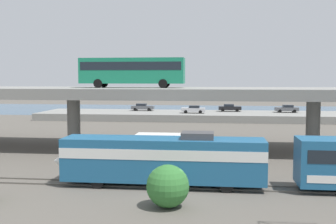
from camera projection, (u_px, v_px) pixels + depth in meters
ground_plane at (169, 202)px, 27.61m from camera, size 260.00×260.00×0.00m
rail_strip_near at (174, 188)px, 30.85m from camera, size 110.00×0.12×0.12m
rail_strip_far at (176, 183)px, 32.28m from camera, size 110.00×0.12×0.12m
train_locomotive at (153, 157)px, 31.59m from camera, size 16.32×3.04×4.18m
highway_overpass at (189, 94)px, 46.87m from camera, size 96.00×11.21×7.08m
transit_bus_on_overpass at (132, 70)px, 47.66m from camera, size 12.00×2.68×3.40m
service_truck_west at (151, 149)px, 38.52m from camera, size 6.80×2.46×3.04m
pier_parking_lot at (201, 116)px, 81.98m from camera, size 64.04×13.25×1.37m
parked_car_0 at (230, 108)px, 84.30m from camera, size 4.56×1.99×1.50m
parked_car_1 at (287, 109)px, 81.91m from camera, size 4.47×1.96×1.50m
parked_car_2 at (142, 107)px, 86.16m from camera, size 4.66×1.84×1.50m
parked_car_3 at (193, 109)px, 80.25m from camera, size 4.53×1.96×1.50m
harbor_water at (205, 110)px, 104.80m from camera, size 140.00×36.00×0.01m
shrub_right at (168, 186)px, 26.37m from camera, size 2.75×2.75×2.75m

